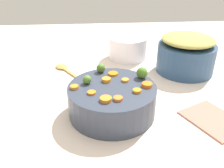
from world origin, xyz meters
The scene contains 19 objects.
tabletop centered at (0.00, 0.00, 0.01)m, with size 2.40×2.40×0.02m, color beige.
serving_bowl_carrots centered at (0.02, -0.05, 0.07)m, with size 0.29×0.29×0.10m, color #353D4E.
metal_pot centered at (-0.29, 0.31, 0.08)m, with size 0.26×0.26×0.13m, color navy.
stuffing_mound centered at (-0.29, 0.31, 0.17)m, with size 0.23×0.23×0.04m, color tan.
carrot_slice_0 centered at (-0.07, -0.04, 0.13)m, with size 0.03×0.03×0.01m, color orange.
carrot_slice_1 centered at (-0.02, -0.06, 0.13)m, with size 0.03×0.03×0.01m, color orange.
carrot_slice_2 centered at (0.02, 0.07, 0.13)m, with size 0.03×0.03×0.01m, color orange.
carrot_slice_3 centered at (0.10, -0.04, 0.13)m, with size 0.03×0.03×0.01m, color orange.
carrot_slice_4 centered at (0.10, -0.07, 0.13)m, with size 0.03×0.03×0.01m, color orange.
carrot_slice_5 centered at (-0.02, 0.00, 0.13)m, with size 0.02×0.02×0.01m, color orange.
carrot_slice_6 centered at (0.06, -0.11, 0.12)m, with size 0.03×0.03×0.01m, color orange.
carrot_slice_7 centered at (0.06, 0.03, 0.13)m, with size 0.03×0.03×0.01m, color orange.
carrot_slice_8 centered at (0.02, -0.17, 0.13)m, with size 0.03×0.03×0.01m, color orange.
brussels_sprout_0 centered at (-0.10, -0.08, 0.14)m, with size 0.03×0.03×0.03m, color #497427.
brussels_sprout_1 centered at (-0.04, 0.06, 0.14)m, with size 0.04×0.04×0.04m, color #487A26.
brussels_sprout_2 centered at (-0.01, -0.13, 0.14)m, with size 0.03×0.03×0.03m, color #547F2E.
wooden_spoon centered at (-0.33, -0.23, 0.03)m, with size 0.26×0.19×0.01m.
casserole_dish centered at (-0.47, 0.07, 0.08)m, with size 0.20×0.20×0.11m, color white.
dish_towel centered at (0.09, 0.28, 0.02)m, with size 0.18×0.14×0.01m, color #B37463.
Camera 1 is at (0.69, -0.10, 0.50)m, focal length 38.25 mm.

